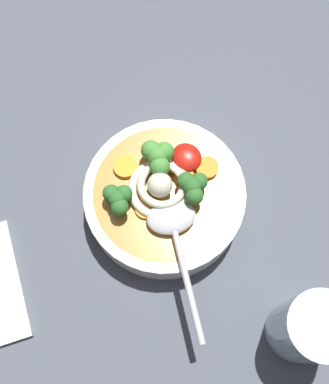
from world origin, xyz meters
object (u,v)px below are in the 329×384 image
at_px(soup_bowl, 164,198).
at_px(noodle_pile, 161,187).
at_px(drinking_glass, 308,328).
at_px(soup_spoon, 174,228).

height_order(soup_bowl, noodle_pile, noodle_pile).
distance_m(soup_bowl, noodle_pile, 0.04).
bearing_deg(drinking_glass, soup_spoon, 10.39).
bearing_deg(soup_bowl, drinking_glass, -177.46).
bearing_deg(soup_spoon, noodle_pile, -175.54).
relative_size(soup_spoon, drinking_glass, 1.48).
distance_m(noodle_pile, drinking_glass, 0.23).
bearing_deg(soup_bowl, noodle_pile, 19.02).
relative_size(soup_bowl, soup_spoon, 1.22).
xyz_separation_m(soup_bowl, soup_spoon, (-0.04, 0.02, 0.03)).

